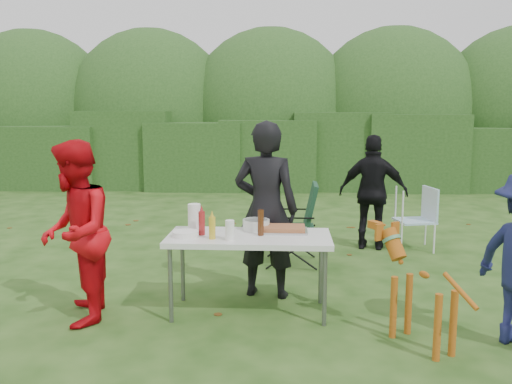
# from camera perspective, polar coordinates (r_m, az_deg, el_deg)

# --- Properties ---
(ground) EXTENTS (80.00, 80.00, 0.00)m
(ground) POSITION_cam_1_polar(r_m,az_deg,el_deg) (5.19, -1.87, -12.62)
(ground) COLOR #1E4211
(hedge_row) EXTENTS (22.00, 1.40, 1.70)m
(hedge_row) POSITION_cam_1_polar(r_m,az_deg,el_deg) (12.86, 1.30, 4.14)
(hedge_row) COLOR #23471C
(hedge_row) RESTS_ON ground
(shrub_backdrop) EXTENTS (20.00, 2.60, 3.20)m
(shrub_backdrop) POSITION_cam_1_polar(r_m,az_deg,el_deg) (14.42, 1.54, 7.63)
(shrub_backdrop) COLOR #3D6628
(shrub_backdrop) RESTS_ON ground
(folding_table) EXTENTS (1.50, 0.70, 0.74)m
(folding_table) POSITION_cam_1_polar(r_m,az_deg,el_deg) (5.00, -0.73, -5.18)
(folding_table) COLOR silver
(folding_table) RESTS_ON ground
(person_cook) EXTENTS (0.72, 0.54, 1.78)m
(person_cook) POSITION_cam_1_polar(r_m,az_deg,el_deg) (5.42, 1.05, -1.87)
(person_cook) COLOR black
(person_cook) RESTS_ON ground
(person_red_jacket) EXTENTS (0.80, 0.92, 1.63)m
(person_red_jacket) POSITION_cam_1_polar(r_m,az_deg,el_deg) (5.02, -18.52, -4.08)
(person_red_jacket) COLOR red
(person_red_jacket) RESTS_ON ground
(person_black_puffy) EXTENTS (0.97, 0.56, 1.55)m
(person_black_puffy) POSITION_cam_1_polar(r_m,az_deg,el_deg) (7.45, 12.24, -0.04)
(person_black_puffy) COLOR black
(person_black_puffy) RESTS_ON ground
(dog) EXTENTS (0.82, 1.01, 0.91)m
(dog) POSITION_cam_1_polar(r_m,az_deg,el_deg) (4.56, 17.20, -10.03)
(dog) COLOR #A25315
(dog) RESTS_ON ground
(camping_chair) EXTENTS (0.64, 0.64, 1.01)m
(camping_chair) POSITION_cam_1_polar(r_m,az_deg,el_deg) (6.63, 3.76, -3.32)
(camping_chair) COLOR #193E28
(camping_chair) RESTS_ON ground
(lawn_chair) EXTENTS (0.60, 0.60, 0.85)m
(lawn_chair) POSITION_cam_1_polar(r_m,az_deg,el_deg) (7.64, 16.35, -2.65)
(lawn_chair) COLOR #5CA2C7
(lawn_chair) RESTS_ON ground
(food_tray) EXTENTS (0.45, 0.30, 0.02)m
(food_tray) POSITION_cam_1_polar(r_m,az_deg,el_deg) (5.13, 2.92, -4.11)
(food_tray) COLOR #B7B7BA
(food_tray) RESTS_ON folding_table
(focaccia_bread) EXTENTS (0.40, 0.26, 0.04)m
(focaccia_bread) POSITION_cam_1_polar(r_m,az_deg,el_deg) (5.12, 2.92, -3.80)
(focaccia_bread) COLOR #A35F38
(focaccia_bread) RESTS_ON food_tray
(mustard_bottle) EXTENTS (0.06, 0.06, 0.20)m
(mustard_bottle) POSITION_cam_1_polar(r_m,az_deg,el_deg) (4.85, -4.64, -3.79)
(mustard_bottle) COLOR gold
(mustard_bottle) RESTS_ON folding_table
(ketchup_bottle) EXTENTS (0.06, 0.06, 0.22)m
(ketchup_bottle) POSITION_cam_1_polar(r_m,az_deg,el_deg) (5.01, -5.73, -3.28)
(ketchup_bottle) COLOR maroon
(ketchup_bottle) RESTS_ON folding_table
(beer_bottle) EXTENTS (0.06, 0.06, 0.24)m
(beer_bottle) POSITION_cam_1_polar(r_m,az_deg,el_deg) (4.96, 0.50, -3.24)
(beer_bottle) COLOR #47230F
(beer_bottle) RESTS_ON folding_table
(paper_towel_roll) EXTENTS (0.12, 0.12, 0.26)m
(paper_towel_roll) POSITION_cam_1_polar(r_m,az_deg,el_deg) (5.18, -6.51, -2.68)
(paper_towel_roll) COLOR white
(paper_towel_roll) RESTS_ON folding_table
(cup_stack) EXTENTS (0.08, 0.08, 0.18)m
(cup_stack) POSITION_cam_1_polar(r_m,az_deg,el_deg) (4.79, -2.78, -4.04)
(cup_stack) COLOR white
(cup_stack) RESTS_ON folding_table
(pasta_bowl) EXTENTS (0.26, 0.26, 0.10)m
(pasta_bowl) POSITION_cam_1_polar(r_m,az_deg,el_deg) (5.21, 0.01, -3.45)
(pasta_bowl) COLOR silver
(pasta_bowl) RESTS_ON folding_table
(plate_stack) EXTENTS (0.24, 0.24, 0.05)m
(plate_stack) POSITION_cam_1_polar(r_m,az_deg,el_deg) (4.98, -7.45, -4.39)
(plate_stack) COLOR white
(plate_stack) RESTS_ON folding_table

